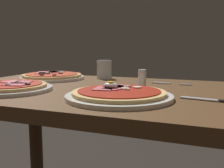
# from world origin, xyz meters

# --- Properties ---
(dining_table) EXTENTS (1.17, 0.72, 0.73)m
(dining_table) POSITION_xyz_m (0.00, 0.00, 0.61)
(dining_table) COLOR brown
(dining_table) RESTS_ON ground
(pizza_foreground) EXTENTS (0.32, 0.32, 0.05)m
(pizza_foreground) POSITION_xyz_m (0.13, -0.16, 0.75)
(pizza_foreground) COLOR white
(pizza_foreground) RESTS_ON dining_table
(pizza_across_left) EXTENTS (0.29, 0.29, 0.03)m
(pizza_across_left) POSITION_xyz_m (-0.27, -0.16, 0.75)
(pizza_across_left) COLOR white
(pizza_across_left) RESTS_ON dining_table
(pizza_across_right) EXTENTS (0.30, 0.30, 0.03)m
(pizza_across_right) POSITION_xyz_m (-0.32, 0.17, 0.75)
(pizza_across_right) COLOR white
(pizza_across_right) RESTS_ON dining_table
(water_glass_near) EXTENTS (0.07, 0.07, 0.09)m
(water_glass_near) POSITION_xyz_m (-0.10, 0.28, 0.77)
(water_glass_near) COLOR silver
(water_glass_near) RESTS_ON dining_table
(fork) EXTENTS (0.16, 0.03, 0.00)m
(fork) POSITION_xyz_m (0.22, 0.20, 0.74)
(fork) COLOR silver
(fork) RESTS_ON dining_table
(knife) EXTENTS (0.20, 0.05, 0.01)m
(knife) POSITION_xyz_m (0.41, -0.10, 0.74)
(knife) COLOR silver
(knife) RESTS_ON dining_table
(salt_shaker) EXTENTS (0.03, 0.03, 0.07)m
(salt_shaker) POSITION_xyz_m (0.14, 0.07, 0.77)
(salt_shaker) COLOR white
(salt_shaker) RESTS_ON dining_table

